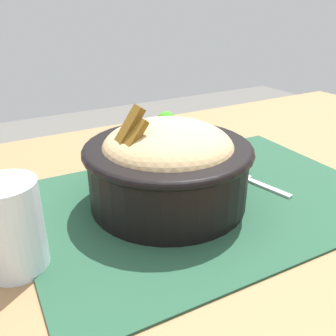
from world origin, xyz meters
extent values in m
cube|color=olive|center=(0.00, 0.00, 0.69)|extent=(1.38, 0.79, 0.03)
cylinder|color=brown|center=(0.63, 0.34, 0.34)|extent=(0.04, 0.04, 0.67)
cube|color=#1E422D|center=(0.00, 0.02, 0.71)|extent=(0.49, 0.35, 0.00)
cylinder|color=black|center=(-0.05, 0.04, 0.75)|extent=(0.21, 0.21, 0.08)
torus|color=black|center=(-0.05, 0.04, 0.79)|extent=(0.22, 0.22, 0.01)
ellipsoid|color=tan|center=(-0.05, 0.04, 0.79)|extent=(0.24, 0.24, 0.07)
sphere|color=#31841D|center=(-0.02, 0.09, 0.81)|extent=(0.03, 0.03, 0.03)
cylinder|color=orange|center=(-0.05, 0.08, 0.81)|extent=(0.02, 0.03, 0.01)
cube|color=brown|center=(-0.10, 0.04, 0.82)|extent=(0.04, 0.02, 0.06)
cube|color=brown|center=(-0.10, 0.03, 0.82)|extent=(0.04, 0.03, 0.04)
cube|color=silver|center=(0.10, -0.01, 0.71)|extent=(0.02, 0.06, 0.00)
cube|color=silver|center=(0.09, 0.03, 0.71)|extent=(0.01, 0.01, 0.00)
cube|color=silver|center=(0.08, 0.04, 0.71)|extent=(0.03, 0.03, 0.00)
cube|color=silver|center=(0.09, 0.07, 0.71)|extent=(0.01, 0.02, 0.00)
cube|color=silver|center=(0.08, 0.07, 0.71)|extent=(0.01, 0.02, 0.00)
cube|color=silver|center=(0.08, 0.07, 0.71)|extent=(0.01, 0.02, 0.00)
cube|color=silver|center=(0.07, 0.07, 0.71)|extent=(0.01, 0.02, 0.00)
cylinder|color=silver|center=(-0.25, 0.00, 0.76)|extent=(0.06, 0.06, 0.10)
cylinder|color=silver|center=(-0.25, 0.00, 0.73)|extent=(0.06, 0.06, 0.05)
camera|label=1|loc=(-0.27, -0.34, 0.96)|focal=39.29mm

